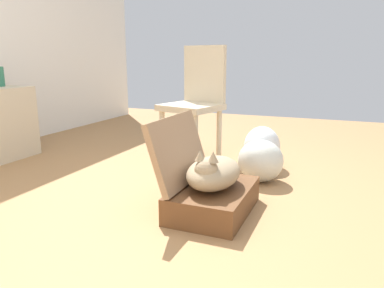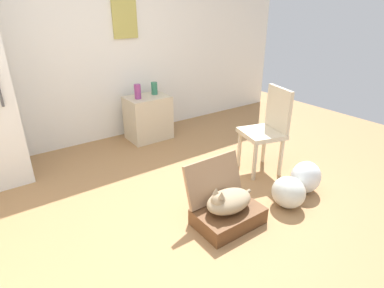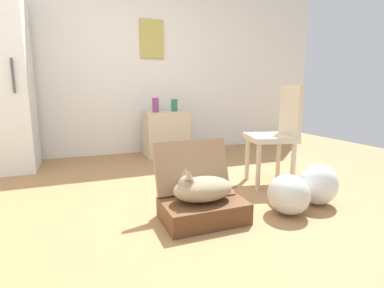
{
  "view_description": "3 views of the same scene",
  "coord_description": "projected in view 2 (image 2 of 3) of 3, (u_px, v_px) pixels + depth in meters",
  "views": [
    {
      "loc": [
        -1.69,
        -0.91,
        0.85
      ],
      "look_at": [
        0.26,
        -0.1,
        0.36
      ],
      "focal_mm": 34.3,
      "sensor_mm": 36.0,
      "label": 1
    },
    {
      "loc": [
        -1.39,
        -1.9,
        1.76
      ],
      "look_at": [
        0.22,
        0.36,
        0.52
      ],
      "focal_mm": 29.09,
      "sensor_mm": 36.0,
      "label": 2
    },
    {
      "loc": [
        -0.64,
        -2.08,
        0.92
      ],
      "look_at": [
        0.25,
        0.18,
        0.47
      ],
      "focal_mm": 27.66,
      "sensor_mm": 36.0,
      "label": 3
    }
  ],
  "objects": [
    {
      "name": "plastic_bag_white",
      "position": [
        288.0,
        192.0,
        2.93
      ],
      "size": [
        0.3,
        0.32,
        0.3
      ],
      "primitive_type": "ellipsoid",
      "color": "silver",
      "rests_on": "ground"
    },
    {
      "name": "chair",
      "position": [
        268.0,
        127.0,
        3.45
      ],
      "size": [
        0.52,
        0.53,
        0.96
      ],
      "rotation": [
        0.0,
        0.0,
        -1.84
      ],
      "color": "beige",
      "rests_on": "ground"
    },
    {
      "name": "side_table",
      "position": [
        148.0,
        118.0,
        4.39
      ],
      "size": [
        0.58,
        0.43,
        0.61
      ],
      "primitive_type": "cube",
      "color": "beige",
      "rests_on": "ground"
    },
    {
      "name": "cat",
      "position": [
        228.0,
        201.0,
        2.64
      ],
      "size": [
        0.51,
        0.28,
        0.24
      ],
      "color": "#998466",
      "rests_on": "suitcase_base"
    },
    {
      "name": "ground_plane",
      "position": [
        195.0,
        214.0,
        2.87
      ],
      "size": [
        7.68,
        7.68,
        0.0
      ],
      "primitive_type": "plane",
      "color": "#9E7247",
      "rests_on": "ground"
    },
    {
      "name": "vase_short",
      "position": [
        154.0,
        88.0,
        4.34
      ],
      "size": [
        0.09,
        0.09,
        0.17
      ],
      "primitive_type": "cylinder",
      "color": "#2D7051",
      "rests_on": "side_table"
    },
    {
      "name": "suitcase_base",
      "position": [
        228.0,
        216.0,
        2.72
      ],
      "size": [
        0.58,
        0.4,
        0.15
      ],
      "primitive_type": "cube",
      "color": "brown",
      "rests_on": "ground"
    },
    {
      "name": "plastic_bag_clear",
      "position": [
        306.0,
        177.0,
        3.15
      ],
      "size": [
        0.32,
        0.29,
        0.33
      ],
      "primitive_type": "ellipsoid",
      "color": "silver",
      "rests_on": "ground"
    },
    {
      "name": "suitcase_lid",
      "position": [
        214.0,
        179.0,
        2.76
      ],
      "size": [
        0.58,
        0.15,
        0.39
      ],
      "primitive_type": "cube",
      "rotation": [
        1.27,
        0.0,
        0.0
      ],
      "color": "#9B7756",
      "rests_on": "suitcase_base"
    },
    {
      "name": "vase_tall",
      "position": [
        138.0,
        92.0,
        4.13
      ],
      "size": [
        0.09,
        0.09,
        0.19
      ],
      "primitive_type": "cylinder",
      "color": "#8C387A",
      "rests_on": "side_table"
    },
    {
      "name": "wall_back",
      "position": [
        93.0,
        44.0,
        4.02
      ],
      "size": [
        6.4,
        0.15,
        2.6
      ],
      "color": "silver",
      "rests_on": "ground"
    }
  ]
}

